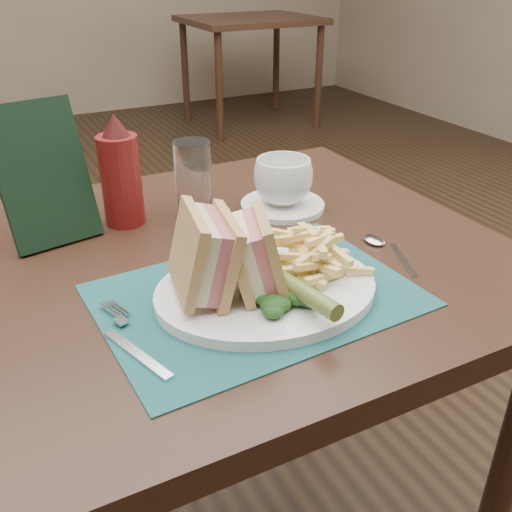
{
  "coord_description": "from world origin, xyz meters",
  "views": [
    {
      "loc": [
        -0.29,
        -1.22,
        1.16
      ],
      "look_at": [
        0.02,
        -0.62,
        0.8
      ],
      "focal_mm": 40.0,
      "sensor_mm": 36.0,
      "label": 1
    }
  ],
  "objects_px": {
    "table_bg_right": "(250,72)",
    "check_presenter": "(43,175)",
    "ketchup_bottle": "(120,170)",
    "coffee_cup": "(283,181)",
    "placemat": "(256,295)",
    "plate": "(266,290)",
    "table_main": "(217,433)",
    "sandwich_half_b": "(238,254)",
    "drinking_glass": "(193,179)",
    "saucer": "(283,205)",
    "sandwich_half_a": "(188,256)"
  },
  "relations": [
    {
      "from": "table_bg_right",
      "to": "check_presenter",
      "type": "xyz_separation_m",
      "value": [
        -1.84,
        -2.97,
        0.48
      ]
    },
    {
      "from": "ketchup_bottle",
      "to": "coffee_cup",
      "type": "bearing_deg",
      "value": -14.41
    },
    {
      "from": "placemat",
      "to": "plate",
      "type": "xyz_separation_m",
      "value": [
        0.01,
        -0.01,
        0.01
      ]
    },
    {
      "from": "table_main",
      "to": "plate",
      "type": "xyz_separation_m",
      "value": [
        0.02,
        -0.15,
        0.38
      ]
    },
    {
      "from": "sandwich_half_b",
      "to": "coffee_cup",
      "type": "xyz_separation_m",
      "value": [
        0.2,
        0.24,
        -0.02
      ]
    },
    {
      "from": "table_bg_right",
      "to": "check_presenter",
      "type": "distance_m",
      "value": 3.53
    },
    {
      "from": "plate",
      "to": "check_presenter",
      "type": "bearing_deg",
      "value": 131.96
    },
    {
      "from": "sandwich_half_b",
      "to": "drinking_glass",
      "type": "xyz_separation_m",
      "value": [
        0.05,
        0.29,
        -0.0
      ]
    },
    {
      "from": "coffee_cup",
      "to": "table_bg_right",
      "type": "bearing_deg",
      "value": 64.37
    },
    {
      "from": "plate",
      "to": "check_presenter",
      "type": "height_order",
      "value": "check_presenter"
    },
    {
      "from": "table_bg_right",
      "to": "saucer",
      "type": "relative_size",
      "value": 6.0
    },
    {
      "from": "placemat",
      "to": "table_main",
      "type": "bearing_deg",
      "value": 93.82
    },
    {
      "from": "drinking_glass",
      "to": "ketchup_bottle",
      "type": "distance_m",
      "value": 0.12
    },
    {
      "from": "drinking_glass",
      "to": "check_presenter",
      "type": "xyz_separation_m",
      "value": [
        -0.24,
        0.01,
        0.04
      ]
    },
    {
      "from": "saucer",
      "to": "plate",
      "type": "bearing_deg",
      "value": -123.65
    },
    {
      "from": "coffee_cup",
      "to": "drinking_glass",
      "type": "bearing_deg",
      "value": 162.27
    },
    {
      "from": "table_main",
      "to": "check_presenter",
      "type": "distance_m",
      "value": 0.55
    },
    {
      "from": "plate",
      "to": "saucer",
      "type": "xyz_separation_m",
      "value": [
        0.17,
        0.25,
        -0.0
      ]
    },
    {
      "from": "table_bg_right",
      "to": "drinking_glass",
      "type": "distance_m",
      "value": 3.42
    },
    {
      "from": "sandwich_half_b",
      "to": "drinking_glass",
      "type": "relative_size",
      "value": 0.8
    },
    {
      "from": "table_bg_right",
      "to": "check_presenter",
      "type": "height_order",
      "value": "check_presenter"
    },
    {
      "from": "coffee_cup",
      "to": "drinking_glass",
      "type": "xyz_separation_m",
      "value": [
        -0.15,
        0.05,
        0.01
      ]
    },
    {
      "from": "placemat",
      "to": "ketchup_bottle",
      "type": "height_order",
      "value": "ketchup_bottle"
    },
    {
      "from": "saucer",
      "to": "table_main",
      "type": "bearing_deg",
      "value": -151.66
    },
    {
      "from": "plate",
      "to": "ketchup_bottle",
      "type": "xyz_separation_m",
      "value": [
        -0.1,
        0.32,
        0.08
      ]
    },
    {
      "from": "saucer",
      "to": "coffee_cup",
      "type": "height_order",
      "value": "coffee_cup"
    },
    {
      "from": "table_main",
      "to": "drinking_glass",
      "type": "height_order",
      "value": "drinking_glass"
    },
    {
      "from": "table_bg_right",
      "to": "plate",
      "type": "xyz_separation_m",
      "value": [
        -1.62,
        -3.29,
        0.38
      ]
    },
    {
      "from": "saucer",
      "to": "ketchup_bottle",
      "type": "height_order",
      "value": "ketchup_bottle"
    },
    {
      "from": "coffee_cup",
      "to": "sandwich_half_b",
      "type": "bearing_deg",
      "value": -130.07
    },
    {
      "from": "table_bg_right",
      "to": "placemat",
      "type": "bearing_deg",
      "value": -116.5
    },
    {
      "from": "plate",
      "to": "sandwich_half_a",
      "type": "relative_size",
      "value": 2.57
    },
    {
      "from": "placemat",
      "to": "drinking_glass",
      "type": "relative_size",
      "value": 3.15
    },
    {
      "from": "sandwich_half_b",
      "to": "saucer",
      "type": "bearing_deg",
      "value": 69.69
    },
    {
      "from": "table_main",
      "to": "check_presenter",
      "type": "relative_size",
      "value": 4.07
    },
    {
      "from": "placemat",
      "to": "drinking_glass",
      "type": "distance_m",
      "value": 0.3
    },
    {
      "from": "check_presenter",
      "to": "saucer",
      "type": "bearing_deg",
      "value": -20.4
    },
    {
      "from": "coffee_cup",
      "to": "plate",
      "type": "bearing_deg",
      "value": -123.65
    },
    {
      "from": "placemat",
      "to": "coffee_cup",
      "type": "distance_m",
      "value": 0.3
    },
    {
      "from": "coffee_cup",
      "to": "check_presenter",
      "type": "xyz_separation_m",
      "value": [
        -0.39,
        0.06,
        0.06
      ]
    },
    {
      "from": "saucer",
      "to": "ketchup_bottle",
      "type": "bearing_deg",
      "value": 165.59
    },
    {
      "from": "placemat",
      "to": "check_presenter",
      "type": "height_order",
      "value": "check_presenter"
    },
    {
      "from": "saucer",
      "to": "check_presenter",
      "type": "relative_size",
      "value": 0.68
    },
    {
      "from": "sandwich_half_b",
      "to": "drinking_glass",
      "type": "height_order",
      "value": "drinking_glass"
    },
    {
      "from": "saucer",
      "to": "check_presenter",
      "type": "distance_m",
      "value": 0.4
    },
    {
      "from": "sandwich_half_a",
      "to": "sandwich_half_b",
      "type": "relative_size",
      "value": 1.12
    },
    {
      "from": "ketchup_bottle",
      "to": "check_presenter",
      "type": "xyz_separation_m",
      "value": [
        -0.12,
        -0.01,
        0.01
      ]
    },
    {
      "from": "ketchup_bottle",
      "to": "check_presenter",
      "type": "bearing_deg",
      "value": -176.8
    },
    {
      "from": "sandwich_half_a",
      "to": "check_presenter",
      "type": "distance_m",
      "value": 0.32
    },
    {
      "from": "placemat",
      "to": "plate",
      "type": "bearing_deg",
      "value": -31.34
    }
  ]
}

